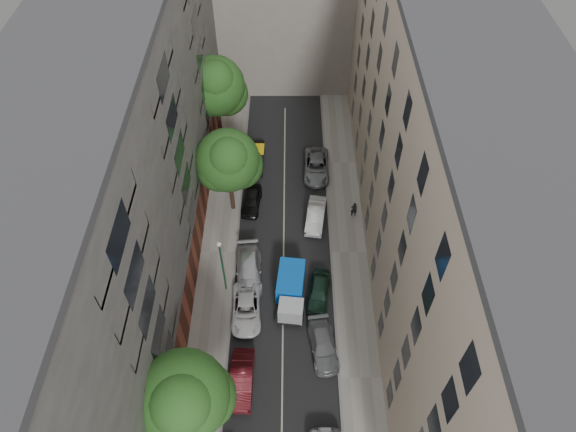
{
  "coord_description": "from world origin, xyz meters",
  "views": [
    {
      "loc": [
        0.44,
        -25.96,
        34.86
      ],
      "look_at": [
        0.37,
        -1.04,
        6.0
      ],
      "focal_mm": 32.0,
      "sensor_mm": 36.0,
      "label": 1
    }
  ],
  "objects_px": {
    "car_right_2": "(319,291)",
    "car_right_3": "(316,215)",
    "car_left_5": "(256,158)",
    "car_right_1": "(323,345)",
    "car_left_1": "(242,379)",
    "car_left_3": "(249,269)",
    "car_left_4": "(252,201)",
    "pedestrian": "(354,209)",
    "car_left_2": "(246,309)",
    "tree_mid": "(229,163)",
    "tree_far": "(216,88)",
    "lamp_post": "(222,261)",
    "tree_near": "(185,399)",
    "car_right_4": "(316,167)",
    "tarp_truck": "(291,290)"
  },
  "relations": [
    {
      "from": "car_right_4",
      "to": "tree_near",
      "type": "xyz_separation_m",
      "value": [
        -8.4,
        -24.86,
        5.88
      ]
    },
    {
      "from": "car_left_5",
      "to": "car_right_1",
      "type": "relative_size",
      "value": 1.0
    },
    {
      "from": "car_left_4",
      "to": "pedestrian",
      "type": "bearing_deg",
      "value": -2.49
    },
    {
      "from": "car_right_3",
      "to": "tree_far",
      "type": "xyz_separation_m",
      "value": [
        -9.1,
        10.29,
        6.02
      ]
    },
    {
      "from": "car_left_2",
      "to": "car_right_4",
      "type": "relative_size",
      "value": 0.92
    },
    {
      "from": "lamp_post",
      "to": "car_left_4",
      "type": "bearing_deg",
      "value": 79.94
    },
    {
      "from": "car_right_2",
      "to": "lamp_post",
      "type": "height_order",
      "value": "lamp_post"
    },
    {
      "from": "lamp_post",
      "to": "car_right_1",
      "type": "bearing_deg",
      "value": -34.52
    },
    {
      "from": "car_left_4",
      "to": "car_right_2",
      "type": "distance_m",
      "value": 11.23
    },
    {
      "from": "car_left_2",
      "to": "car_left_3",
      "type": "height_order",
      "value": "car_left_3"
    },
    {
      "from": "car_left_3",
      "to": "tree_mid",
      "type": "distance_m",
      "value": 8.9
    },
    {
      "from": "tree_mid",
      "to": "tree_far",
      "type": "relative_size",
      "value": 0.88
    },
    {
      "from": "car_left_1",
      "to": "car_right_4",
      "type": "relative_size",
      "value": 0.86
    },
    {
      "from": "car_left_2",
      "to": "tree_near",
      "type": "bearing_deg",
      "value": -107.63
    },
    {
      "from": "car_right_3",
      "to": "pedestrian",
      "type": "relative_size",
      "value": 2.7
    },
    {
      "from": "car_left_1",
      "to": "pedestrian",
      "type": "xyz_separation_m",
      "value": [
        9.0,
        15.52,
        0.21
      ]
    },
    {
      "from": "car_right_2",
      "to": "car_right_4",
      "type": "xyz_separation_m",
      "value": [
        0.26,
        14.05,
        0.03
      ]
    },
    {
      "from": "car_right_4",
      "to": "car_left_3",
      "type": "bearing_deg",
      "value": -114.25
    },
    {
      "from": "car_right_2",
      "to": "car_right_3",
      "type": "relative_size",
      "value": 0.94
    },
    {
      "from": "car_left_3",
      "to": "tree_near",
      "type": "xyz_separation_m",
      "value": [
        -2.54,
        -12.86,
        5.86
      ]
    },
    {
      "from": "car_right_1",
      "to": "car_right_2",
      "type": "bearing_deg",
      "value": 83.34
    },
    {
      "from": "car_left_5",
      "to": "lamp_post",
      "type": "xyz_separation_m",
      "value": [
        -1.74,
        -14.65,
        3.12
      ]
    },
    {
      "from": "car_left_1",
      "to": "car_right_3",
      "type": "distance_m",
      "value": 16.01
    },
    {
      "from": "tarp_truck",
      "to": "car_right_2",
      "type": "distance_m",
      "value": 2.29
    },
    {
      "from": "lamp_post",
      "to": "tree_near",
      "type": "bearing_deg",
      "value": -93.97
    },
    {
      "from": "car_left_3",
      "to": "car_left_4",
      "type": "height_order",
      "value": "car_left_3"
    },
    {
      "from": "car_left_1",
      "to": "car_left_3",
      "type": "distance_m",
      "value": 9.2
    },
    {
      "from": "car_left_2",
      "to": "tree_near",
      "type": "xyz_separation_m",
      "value": [
        -2.54,
        -9.26,
        5.94
      ]
    },
    {
      "from": "car_right_3",
      "to": "tree_near",
      "type": "relative_size",
      "value": 0.45
    },
    {
      "from": "car_left_1",
      "to": "car_right_3",
      "type": "bearing_deg",
      "value": 70.68
    },
    {
      "from": "car_left_4",
      "to": "car_right_4",
      "type": "bearing_deg",
      "value": 41.74
    },
    {
      "from": "car_left_4",
      "to": "pedestrian",
      "type": "relative_size",
      "value": 2.44
    },
    {
      "from": "car_left_1",
      "to": "car_left_2",
      "type": "bearing_deg",
      "value": 91.15
    },
    {
      "from": "tree_far",
      "to": "pedestrian",
      "type": "relative_size",
      "value": 6.14
    },
    {
      "from": "car_left_1",
      "to": "pedestrian",
      "type": "relative_size",
      "value": 2.79
    },
    {
      "from": "tree_far",
      "to": "lamp_post",
      "type": "xyz_separation_m",
      "value": [
        1.76,
        -17.54,
        -2.87
      ]
    },
    {
      "from": "car_left_5",
      "to": "tree_near",
      "type": "distance_m",
      "value": 26.83
    },
    {
      "from": "car_right_3",
      "to": "lamp_post",
      "type": "distance_m",
      "value": 10.79
    },
    {
      "from": "car_right_1",
      "to": "tree_mid",
      "type": "height_order",
      "value": "tree_mid"
    },
    {
      "from": "car_left_2",
      "to": "tree_far",
      "type": "height_order",
      "value": "tree_far"
    },
    {
      "from": "car_left_1",
      "to": "car_left_2",
      "type": "distance_m",
      "value": 5.6
    },
    {
      "from": "car_right_2",
      "to": "lamp_post",
      "type": "bearing_deg",
      "value": -176.26
    },
    {
      "from": "car_left_4",
      "to": "car_left_5",
      "type": "height_order",
      "value": "car_left_5"
    },
    {
      "from": "tree_far",
      "to": "pedestrian",
      "type": "distance_m",
      "value": 16.88
    },
    {
      "from": "car_left_1",
      "to": "tree_far",
      "type": "bearing_deg",
      "value": 99.04
    },
    {
      "from": "car_left_5",
      "to": "tree_mid",
      "type": "relative_size",
      "value": 0.51
    },
    {
      "from": "tarp_truck",
      "to": "car_left_5",
      "type": "xyz_separation_m",
      "value": [
        -3.4,
        15.52,
        -0.52
      ]
    },
    {
      "from": "car_right_2",
      "to": "tree_near",
      "type": "distance_m",
      "value": 14.77
    },
    {
      "from": "car_left_2",
      "to": "tree_far",
      "type": "bearing_deg",
      "value": 97.78
    },
    {
      "from": "tree_mid",
      "to": "car_left_3",
      "type": "bearing_deg",
      "value": -76.48
    }
  ]
}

